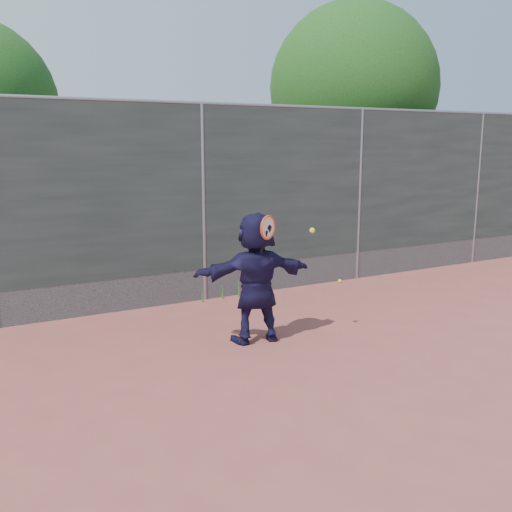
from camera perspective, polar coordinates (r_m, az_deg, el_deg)
name	(u,v)px	position (r m, az deg, el deg)	size (l,w,h in m)	color
ground	(338,378)	(6.16, 8.20, -12.01)	(80.00, 80.00, 0.00)	#9E4C42
player	(256,278)	(6.96, 0.00, -2.17)	(1.50, 0.48, 1.61)	#181438
ball_ground	(340,281)	(10.14, 8.38, -2.50)	(0.07, 0.07, 0.07)	#E9F135
fence	(203,199)	(8.76, -5.31, 5.70)	(20.00, 0.06, 3.03)	#38423D
swing_action	(272,229)	(6.72, 1.63, 2.68)	(0.77, 0.16, 0.51)	#EF3F16
tree_right	(358,93)	(13.13, 10.21, 15.74)	(3.78, 3.60, 5.39)	#382314
weed_clump	(225,290)	(9.03, -3.13, -3.46)	(0.68, 0.07, 0.30)	#387226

